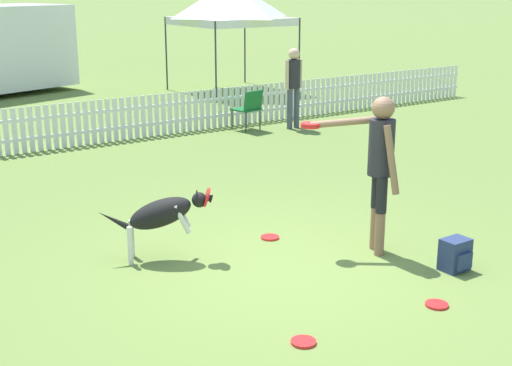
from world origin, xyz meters
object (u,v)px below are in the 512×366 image
Objects in this scene: leaping_dog at (162,214)px; handler_person at (378,156)px; frisbee_midfield at (270,237)px; backpack_on_grass at (455,255)px; frisbee_near_dog at (437,305)px; folding_chair_blue_left at (249,106)px; canopy_tent_main at (231,3)px; frisbee_near_handler at (303,342)px; spectator_standing at (294,80)px.

handler_person is at bearing 90.14° from leaping_dog.
backpack_on_grass is at bearing -61.22° from frisbee_midfield.
frisbee_near_dog is 8.32m from folding_chair_blue_left.
leaping_dog is 3.11m from backpack_on_grass.
backpack_on_grass is at bearing -112.37° from canopy_tent_main.
frisbee_midfield is at bearing 118.78° from backpack_on_grass.
handler_person reaches higher than frisbee_near_dog.
frisbee_midfield is at bearing 64.38° from handler_person.
backpack_on_grass reaches higher than frisbee_midfield.
folding_chair_blue_left is (4.57, 7.56, 0.48)m from frisbee_near_handler.
handler_person is 8.10× the size of frisbee_near_dog.
leaping_dog is 5.25× the size of frisbee_near_handler.
canopy_tent_main reaches higher than backpack_on_grass.
leaping_dog reaches higher than backpack_on_grass.
handler_person reaches higher than frisbee_midfield.
frisbee_near_handler is 0.13× the size of spectator_standing.
frisbee_midfield is (-0.22, 2.35, 0.00)m from frisbee_near_dog.
folding_chair_blue_left reaches higher than frisbee_midfield.
leaping_dog is 2.97m from frisbee_near_dog.
frisbee_midfield is (1.33, -0.13, -0.51)m from leaping_dog.
handler_person is 6.90m from folding_chair_blue_left.
frisbee_midfield is 0.63× the size of backpack_on_grass.
spectator_standing is (3.49, 6.03, -0.11)m from handler_person.
folding_chair_blue_left is (3.33, 5.35, 0.48)m from frisbee_midfield.
spectator_standing is at bearing 61.67° from frisbee_near_dog.
leaping_dog is at bearing 90.14° from handler_person.
backpack_on_grass is at bearing 30.69° from frisbee_near_dog.
frisbee_midfield is 0.26× the size of folding_chair_blue_left.
canopy_tent_main is (2.59, 4.67, 1.87)m from folding_chair_blue_left.
frisbee_midfield is at bearing 48.02° from folding_chair_blue_left.
handler_person is 5.10× the size of backpack_on_grass.
folding_chair_blue_left is (4.66, 5.22, -0.03)m from leaping_dog.
frisbee_near_dog is at bearing -84.69° from frisbee_midfield.
canopy_tent_main reaches higher than frisbee_midfield.
handler_person is at bearing 58.41° from spectator_standing.
frisbee_near_dog is (1.46, -0.15, 0.00)m from frisbee_near_handler.
backpack_on_grass is 0.21× the size of spectator_standing.
backpack_on_grass is (0.32, -0.87, -0.93)m from handler_person.
folding_chair_blue_left is at bearing 72.33° from backpack_on_grass.
handler_person reaches higher than leaping_dog.
canopy_tent_main reaches higher than spectator_standing.
frisbee_near_handler is at bearing -171.61° from backpack_on_grass.
handler_person is 2.12× the size of folding_chair_blue_left.
handler_person is at bearing 57.47° from folding_chair_blue_left.
spectator_standing is at bearing 50.13° from frisbee_midfield.
frisbee_midfield is 0.07× the size of canopy_tent_main.
folding_chair_blue_left is 0.28× the size of canopy_tent_main.
frisbee_near_dog is at bearing 60.16° from spectator_standing.
leaping_dog is at bearing -126.22° from canopy_tent_main.
frisbee_near_dog is at bearing -170.58° from handler_person.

